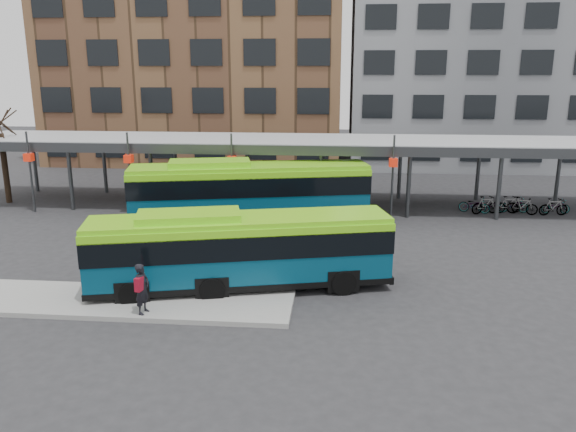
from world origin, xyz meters
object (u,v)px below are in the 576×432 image
object	(u,v)px
bus_rear	(249,190)
pedestrian	(142,288)
bus_front	(239,249)
tree	(5,165)

from	to	relation	value
bus_rear	pedestrian	distance (m)	12.65
bus_front	pedestrian	bearing A→B (deg)	-147.89
tree	bus_front	xyz separation A→B (m)	(17.32, -13.18, -0.80)
tree	pedestrian	world-z (taller)	tree
tree	bus_rear	xyz separation A→B (m)	(16.16, -3.57, -0.58)
tree	bus_rear	bearing A→B (deg)	-12.45
bus_front	pedestrian	distance (m)	4.09
bus_front	bus_rear	world-z (taller)	bus_rear
bus_front	pedestrian	size ratio (longest dim) A/B	6.58
pedestrian	tree	bearing A→B (deg)	53.30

